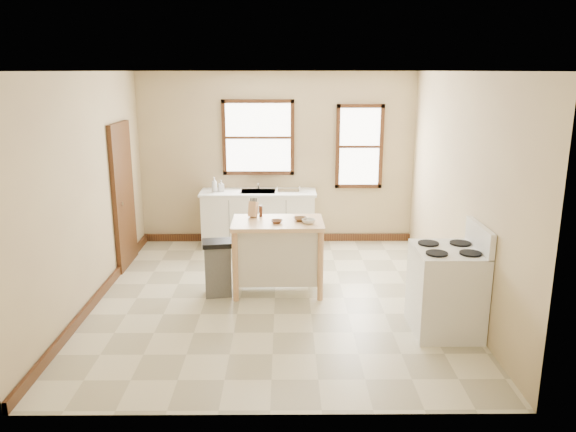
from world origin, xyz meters
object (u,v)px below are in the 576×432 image
object	(u,v)px
soap_bottle_b	(221,186)
dish_rack	(288,188)
pepper_grinder	(261,211)
bowl_c	(308,221)
bowl_b	(300,219)
trash_bin	(218,268)
soap_bottle_a	(214,185)
kitchen_island	(278,256)
gas_stove	(447,279)
bowl_a	(277,221)
knife_block	(253,210)

from	to	relation	value
soap_bottle_b	dish_rack	distance (m)	1.08
pepper_grinder	bowl_c	distance (m)	0.70
bowl_b	trash_bin	distance (m)	1.23
soap_bottle_a	bowl_c	bearing A→B (deg)	-70.65
kitchen_island	gas_stove	distance (m)	2.20
dish_rack	kitchen_island	bearing A→B (deg)	-110.95
soap_bottle_b	bowl_a	distance (m)	2.23
soap_bottle_b	bowl_a	size ratio (longest dim) A/B	1.20
knife_block	pepper_grinder	distance (m)	0.11
bowl_c	gas_stove	world-z (taller)	gas_stove
soap_bottle_a	dish_rack	world-z (taller)	soap_bottle_a
gas_stove	bowl_c	bearing A→B (deg)	144.06
trash_bin	gas_stove	distance (m)	2.83
pepper_grinder	bowl_c	size ratio (longest dim) A/B	0.88
soap_bottle_b	kitchen_island	bearing A→B (deg)	-83.52
trash_bin	pepper_grinder	bearing A→B (deg)	23.77
pepper_grinder	bowl_a	bearing A→B (deg)	-55.85
soap_bottle_b	pepper_grinder	xyz separation A→B (m)	(0.71, -1.72, 0.01)
bowl_a	bowl_b	size ratio (longest dim) A/B	0.88
pepper_grinder	bowl_b	world-z (taller)	pepper_grinder
bowl_b	gas_stove	distance (m)	2.00
dish_rack	pepper_grinder	bearing A→B (deg)	-118.81
knife_block	bowl_a	distance (m)	0.43
soap_bottle_a	gas_stove	distance (m)	4.24
bowl_a	pepper_grinder	bearing A→B (deg)	124.15
bowl_b	gas_stove	bearing A→B (deg)	-37.28
gas_stove	bowl_a	bearing A→B (deg)	149.72
dish_rack	bowl_b	distance (m)	1.94
knife_block	trash_bin	size ratio (longest dim) A/B	0.28
kitchen_island	gas_stove	world-z (taller)	gas_stove
soap_bottle_b	bowl_a	xyz separation A→B (m)	(0.92, -2.04, -0.04)
trash_bin	soap_bottle_a	bearing A→B (deg)	88.61
soap_bottle_a	knife_block	distance (m)	1.86
kitchen_island	gas_stove	bearing A→B (deg)	-33.23
knife_block	bowl_b	distance (m)	0.64
soap_bottle_a	trash_bin	size ratio (longest dim) A/B	0.33
knife_block	bowl_c	world-z (taller)	knife_block
dish_rack	knife_block	bearing A→B (deg)	-121.59
soap_bottle_b	bowl_a	bearing A→B (deg)	-84.77
bowl_a	bowl_b	world-z (taller)	bowl_b
bowl_a	bowl_b	distance (m)	0.32
bowl_a	bowl_b	xyz separation A→B (m)	(0.30, 0.10, 0.00)
pepper_grinder	trash_bin	xyz separation A→B (m)	(-0.54, -0.35, -0.66)
soap_bottle_a	pepper_grinder	size ratio (longest dim) A/B	1.59
soap_bottle_a	gas_stove	xyz separation A→B (m)	(2.88, -3.08, -0.43)
soap_bottle_a	bowl_b	distance (m)	2.31
bowl_a	bowl_c	xyz separation A→B (m)	(0.40, -0.03, 0.01)
soap_bottle_a	kitchen_island	xyz separation A→B (m)	(1.03, -1.90, -0.57)
dish_rack	trash_bin	distance (m)	2.34
knife_block	bowl_b	world-z (taller)	knife_block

